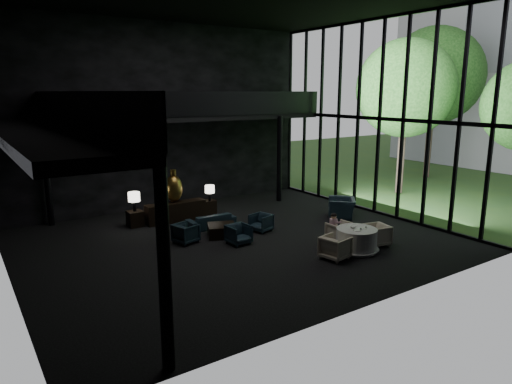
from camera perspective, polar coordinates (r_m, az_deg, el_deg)
floor at (r=16.01m, az=-2.38°, el=-6.10°), size 14.00×12.00×0.02m
wall_back at (r=20.57m, az=-11.38°, el=9.16°), size 14.00×0.04×8.00m
wall_front at (r=10.59m, az=14.76°, el=6.14°), size 14.00×0.04×8.00m
curtain_wall at (r=19.74m, az=15.18°, el=8.85°), size 0.20×12.00×8.00m
mezzanine_left at (r=13.14m, az=-25.60°, el=6.48°), size 2.00×12.00×0.25m
mezzanine_back at (r=20.08m, az=-7.59°, el=9.22°), size 12.00×2.00×0.25m
railing_left at (r=13.29m, az=-21.54°, el=9.48°), size 0.06×12.00×1.00m
railing_back at (r=19.16m, az=-6.29°, el=10.90°), size 12.00×0.06×1.00m
column_sw at (r=8.41m, az=-11.38°, el=-9.36°), size 0.24×0.24×4.00m
column_nw at (r=19.14m, az=-24.70°, el=2.01°), size 0.24×0.24×4.00m
column_ne at (r=21.41m, az=2.94°, el=4.13°), size 0.24×0.24×4.00m
tree_near at (r=24.11m, az=18.19°, el=12.18°), size 4.80×4.80×7.65m
tree_far at (r=29.32m, az=21.37°, el=13.37°), size 5.60×5.60×8.80m
console at (r=18.53m, az=-10.00°, el=-2.45°), size 2.44×0.55×0.78m
bronze_urn at (r=18.41m, az=-10.25°, el=0.47°), size 0.70×0.70×1.30m
side_table_left at (r=18.19m, az=-14.87°, el=-3.24°), size 0.55×0.55×0.61m
table_lamp_left at (r=17.97m, az=-15.00°, el=-0.68°), size 0.44×0.44×0.74m
side_table_right at (r=19.44m, az=-5.98°, el=-1.88°), size 0.55×0.55×0.60m
table_lamp_right at (r=19.12m, az=-5.81°, el=0.27°), size 0.40×0.40×0.66m
sofa at (r=17.51m, az=-5.66°, el=-3.41°), size 1.68×0.53×0.65m
lounge_armchair_west at (r=15.87m, az=-8.77°, el=-5.03°), size 0.83×0.86×0.73m
lounge_armchair_east at (r=16.98m, az=0.63°, el=-3.82°), size 0.75×0.78×0.67m
lounge_armchair_south at (r=15.59m, az=-2.18°, el=-5.24°), size 0.74×0.70×0.71m
window_armchair at (r=19.15m, az=10.69°, el=-1.37°), size 1.55×1.59×1.18m
coffee_table at (r=16.47m, az=-4.31°, el=-4.81°), size 1.27×1.27×0.43m
dining_table at (r=15.28m, az=12.43°, el=-6.02°), size 1.49×1.49×0.75m
dining_chair_north at (r=15.89m, az=10.53°, el=-4.86°), size 0.83×0.78×0.84m
dining_chair_east at (r=15.96m, az=14.79°, el=-5.06°), size 0.88×0.92×0.80m
dining_chair_west at (r=14.42m, az=9.88°, el=-6.65°), size 0.91×0.95×0.84m
child at (r=15.81m, az=9.67°, el=-3.68°), size 0.28×0.28×0.60m
plate_a at (r=14.97m, az=12.48°, el=-4.68°), size 0.30×0.30×0.02m
plate_b at (r=15.48m, az=12.23°, el=-4.10°), size 0.25×0.25×0.01m
saucer at (r=15.22m, az=13.48°, el=-4.45°), size 0.15×0.15×0.01m
coffee_cup at (r=15.30m, az=13.58°, el=-4.23°), size 0.09×0.09×0.06m
cereal_bowl at (r=15.14m, az=12.03°, el=-4.32°), size 0.18×0.18×0.09m
cream_pot at (r=15.03m, az=12.97°, el=-4.52°), size 0.07×0.07×0.08m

